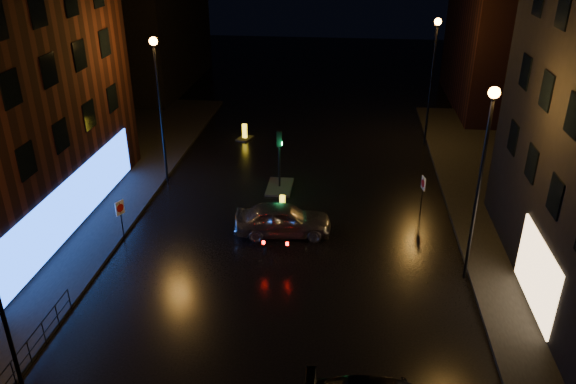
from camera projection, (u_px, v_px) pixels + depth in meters
The scene contains 14 objects.
ground at pixel (264, 361), 19.56m from camera, with size 120.00×120.00×0.00m, color black.
pavement_left at pixel (11, 226), 28.06m from camera, with size 12.00×44.00×0.15m, color black.
building_far_left at pixel (142, 6), 49.36m from camera, with size 8.00×16.00×14.00m, color black.
building_far_right at pixel (512, 31), 44.06m from camera, with size 8.00×14.00×12.00m, color black.
street_lamp_lfar at pixel (158, 90), 30.41m from camera, with size 0.44×0.44×8.37m.
street_lamp_rnear at pixel (484, 158), 21.72m from camera, with size 0.44×0.44×8.37m.
street_lamp_rfar at pixel (433, 63), 36.02m from camera, with size 0.44×0.44×8.37m.
traffic_signal at pixel (280, 180), 31.97m from camera, with size 1.40×2.40×3.45m.
guard_railing at pixel (28, 347), 19.13m from camera, with size 0.05×6.04×1.00m.
silver_hatchback at pixel (283, 219), 27.16m from camera, with size 1.88×4.67×1.59m, color #96999D.
bollard_near at pixel (282, 208), 29.51m from camera, with size 1.04×1.25×0.93m.
bollard_far at pixel (245, 136), 39.26m from camera, with size 1.19×1.46×1.10m.
road_sign_left at pixel (120, 211), 26.27m from camera, with size 0.25×0.48×2.09m.
road_sign_right at pixel (423, 186), 28.69m from camera, with size 0.16×0.51×2.10m.
Camera 1 is at (2.47, -14.83, 13.87)m, focal length 35.00 mm.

